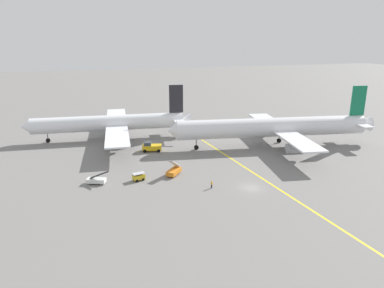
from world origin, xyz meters
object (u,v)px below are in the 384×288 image
airliner_at_gate_left (111,123)px  airliner_being_pushed (274,127)px  gse_belt_loader_portside (96,180)px  gse_baggage_cart_near_cluster (139,177)px  pushback_tug (151,147)px  gse_stair_truck_yellow (174,171)px  ground_crew_wing_walker_right (212,184)px

airliner_at_gate_left → airliner_being_pushed: bearing=-26.0°
airliner_at_gate_left → gse_belt_loader_portside: size_ratio=10.20×
airliner_being_pushed → gse_baggage_cart_near_cluster: bearing=-160.7°
pushback_tug → gse_baggage_cart_near_cluster: 21.34m
gse_baggage_cart_near_cluster → gse_stair_truck_yellow: bearing=6.9°
airliner_at_gate_left → airliner_being_pushed: size_ratio=0.85×
airliner_being_pushed → gse_belt_loader_portside: 52.69m
airliner_at_gate_left → gse_baggage_cart_near_cluster: size_ratio=17.00×
airliner_at_gate_left → gse_baggage_cart_near_cluster: (2.84, -36.15, -4.19)m
gse_baggage_cart_near_cluster → pushback_tug: bearing=71.7°
airliner_being_pushed → gse_belt_loader_portside: (-50.63, -13.76, -4.84)m
airliner_at_gate_left → pushback_tug: bearing=-59.1°
gse_baggage_cart_near_cluster → gse_belt_loader_portside: gse_belt_loader_portside is taller
gse_stair_truck_yellow → airliner_at_gate_left: bearing=107.6°
airliner_at_gate_left → pushback_tug: size_ratio=5.98×
airliner_being_pushed → ground_crew_wing_walker_right: airliner_being_pushed is taller
airliner_at_gate_left → ground_crew_wing_walker_right: 48.20m
airliner_being_pushed → airliner_at_gate_left: bearing=154.0°
gse_belt_loader_portside → ground_crew_wing_walker_right: gse_belt_loader_portside is taller
gse_baggage_cart_near_cluster → ground_crew_wing_walker_right: gse_baggage_cart_near_cluster is taller
gse_baggage_cart_near_cluster → ground_crew_wing_walker_right: bearing=-31.9°
airliner_being_pushed → gse_stair_truck_yellow: size_ratio=12.76×
airliner_at_gate_left → airliner_being_pushed: airliner_being_pushed is taller
airliner_being_pushed → gse_belt_loader_portside: bearing=-164.8°
pushback_tug → ground_crew_wing_walker_right: pushback_tug is taller
pushback_tug → gse_baggage_cart_near_cluster: size_ratio=2.84×
gse_belt_loader_portside → gse_stair_truck_yellow: gse_stair_truck_yellow is taller
airliner_at_gate_left → gse_belt_loader_portside: airliner_at_gate_left is taller
airliner_being_pushed → gse_baggage_cart_near_cluster: (-41.52, -14.53, -4.80)m
gse_baggage_cart_near_cluster → airliner_being_pushed: bearing=19.3°
gse_belt_loader_portside → airliner_being_pushed: bearing=15.2°
airliner_at_gate_left → ground_crew_wing_walker_right: size_ratio=30.52×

